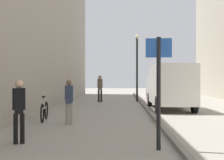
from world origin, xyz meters
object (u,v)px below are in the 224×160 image
pedestrian_main_foreground (100,87)px  pedestrian_far_crossing (19,107)px  delivery_van (170,86)px  parked_car (161,91)px  street_sign_post (159,83)px  lamp_post (137,63)px  cafe_chair_near_window (70,97)px  pedestrian_mid_block (69,99)px  bicycle_leaning (44,111)px

pedestrian_main_foreground → pedestrian_far_crossing: 13.97m
delivery_van → parked_car: size_ratio=1.24×
pedestrian_far_crossing → street_sign_post: size_ratio=0.62×
delivery_van → lamp_post: bearing=104.0°
street_sign_post → lamp_post: bearing=-87.2°
street_sign_post → cafe_chair_near_window: size_ratio=2.77×
pedestrian_main_foreground → cafe_chair_near_window: bearing=79.8°
lamp_post → pedestrian_far_crossing: bearing=-104.3°
delivery_van → lamp_post: 5.91m
pedestrian_mid_block → street_sign_post: bearing=136.0°
street_sign_post → pedestrian_mid_block: bearing=-51.1°
delivery_van → parked_car: bearing=85.7°
street_sign_post → pedestrian_far_crossing: bearing=-5.6°
pedestrian_far_crossing → lamp_post: size_ratio=0.34×
lamp_post → pedestrian_mid_block: bearing=-104.9°
pedestrian_far_crossing → bicycle_leaning: pedestrian_far_crossing is taller
street_sign_post → cafe_chair_near_window: (-3.83, 10.80, -1.00)m
pedestrian_main_foreground → bicycle_leaning: 9.86m
parked_car → street_sign_post: size_ratio=1.63×
delivery_van → lamp_post: lamp_post is taller
pedestrian_mid_block → lamp_post: (2.99, 11.21, 1.79)m
parked_car → bicycle_leaning: size_ratio=2.40×
pedestrian_mid_block → cafe_chair_near_window: (-1.11, 6.93, -0.38)m
pedestrian_main_foreground → street_sign_post: (2.33, -14.50, 0.47)m
pedestrian_far_crossing → bicycle_leaning: 4.26m
pedestrian_mid_block → lamp_post: 11.74m
cafe_chair_near_window → parked_car: bearing=-9.2°
pedestrian_far_crossing → delivery_van: size_ratio=0.31×
pedestrian_main_foreground → street_sign_post: 14.69m
delivery_van → cafe_chair_near_window: (-5.57, 1.25, -0.72)m
pedestrian_far_crossing → delivery_van: 10.37m
pedestrian_far_crossing → lamp_post: 15.09m
lamp_post → bicycle_leaning: lamp_post is taller
pedestrian_far_crossing → parked_car: (5.60, 16.00, -0.22)m
delivery_van → parked_car: 7.06m
delivery_van → cafe_chair_near_window: bearing=166.5°
pedestrian_mid_block → pedestrian_far_crossing: (-0.72, -3.30, 0.00)m
lamp_post → bicycle_leaning: size_ratio=2.69×
delivery_van → street_sign_post: (-1.74, -9.55, 0.28)m
pedestrian_main_foreground → cafe_chair_near_window: size_ratio=1.99×
pedestrian_mid_block → street_sign_post: (2.72, -3.88, 0.62)m
street_sign_post → lamp_post: lamp_post is taller
pedestrian_far_crossing → street_sign_post: bearing=-24.6°
parked_car → bicycle_leaning: bearing=-118.6°
pedestrian_main_foreground → lamp_post: (2.61, 0.59, 1.64)m
pedestrian_mid_block → lamp_post: lamp_post is taller
delivery_van → bicycle_leaning: 7.39m
lamp_post → cafe_chair_near_window: size_ratio=5.06×
bicycle_leaning → lamp_post: bearing=62.5°
delivery_van → cafe_chair_near_window: size_ratio=5.58×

